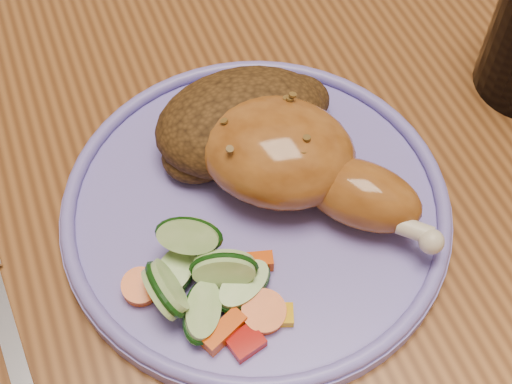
% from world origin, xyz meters
% --- Properties ---
extents(dining_table, '(0.90, 1.40, 0.75)m').
position_xyz_m(dining_table, '(0.00, 0.00, 0.67)').
color(dining_table, brown).
rests_on(dining_table, ground).
extents(plate, '(0.27, 0.27, 0.01)m').
position_xyz_m(plate, '(-0.09, -0.10, 0.76)').
color(plate, '#7468C9').
rests_on(plate, dining_table).
extents(plate_rim, '(0.27, 0.27, 0.01)m').
position_xyz_m(plate_rim, '(-0.09, -0.10, 0.77)').
color(plate_rim, '#7468C9').
rests_on(plate_rim, plate).
extents(chicken_leg, '(0.16, 0.17, 0.06)m').
position_xyz_m(chicken_leg, '(-0.06, -0.09, 0.79)').
color(chicken_leg, '#9E5A21').
rests_on(chicken_leg, plate).
extents(rice_pilaf, '(0.13, 0.09, 0.05)m').
position_xyz_m(rice_pilaf, '(-0.08, -0.04, 0.78)').
color(rice_pilaf, '#472C11').
rests_on(rice_pilaf, plate).
extents(vegetable_pile, '(0.10, 0.11, 0.05)m').
position_xyz_m(vegetable_pile, '(-0.15, -0.15, 0.78)').
color(vegetable_pile, '#A50A05').
rests_on(vegetable_pile, plate).
extents(fork, '(0.03, 0.16, 0.00)m').
position_xyz_m(fork, '(-0.27, -0.11, 0.75)').
color(fork, silver).
rests_on(fork, dining_table).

